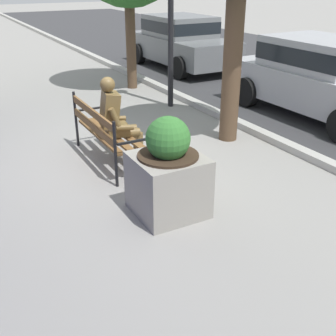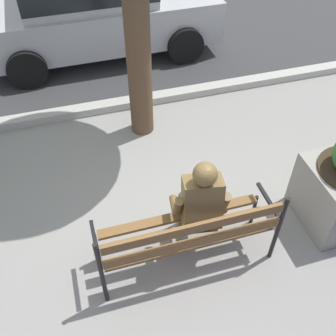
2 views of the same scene
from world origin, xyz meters
name	(u,v)px [view 1 (image 1 of 2)]	position (x,y,z in m)	size (l,w,h in m)	color
ground_plane	(105,160)	(0.00, 0.00, 0.00)	(80.00, 80.00, 0.00)	gray
curb_stone	(249,128)	(0.00, 2.90, 0.06)	(60.00, 0.20, 0.12)	#B2AFA8
park_bench	(103,129)	(0.07, -0.01, 0.54)	(1.80, 0.53, 0.95)	brown
bronze_statue_seated	(120,123)	(0.25, 0.20, 0.67)	(0.73, 0.79, 1.37)	brown
concrete_planter	(168,174)	(1.90, 0.11, 0.52)	(0.81, 0.81, 1.24)	gray
parked_car_grey	(181,40)	(-5.74, 4.75, 0.84)	(4.12, 1.96, 1.56)	slate
parked_car_silver	(322,76)	(-0.08, 4.75, 0.84)	(4.12, 1.96, 1.56)	#B7B7BC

